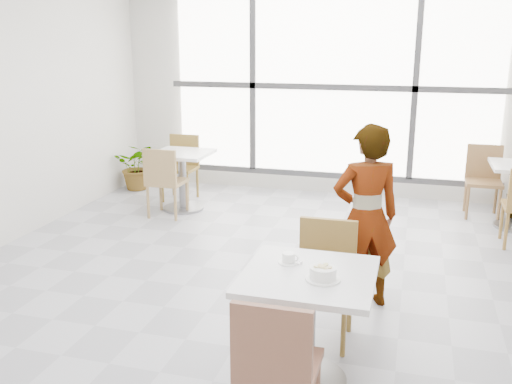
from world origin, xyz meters
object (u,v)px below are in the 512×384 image
(chair_far, at_px, (325,272))
(plant_left, at_px, (138,166))
(chair_near, at_px, (276,362))
(bg_chair_right_far, at_px, (484,176))
(bg_table_left, at_px, (182,172))
(main_table, at_px, (308,307))
(bg_chair_left_near, at_px, (164,178))
(coffee_cup, at_px, (289,259))
(oatmeal_bowl, at_px, (323,273))
(bg_chair_left_far, at_px, (182,163))
(person, at_px, (366,217))

(chair_far, height_order, plant_left, chair_far)
(chair_near, relative_size, bg_chair_right_far, 1.00)
(bg_table_left, bearing_deg, main_table, -55.80)
(bg_chair_left_near, bearing_deg, chair_near, 122.69)
(chair_near, relative_size, bg_table_left, 1.16)
(bg_chair_right_far, bearing_deg, coffee_cup, -111.42)
(main_table, bearing_deg, oatmeal_bowl, -38.22)
(oatmeal_bowl, distance_m, bg_table_left, 4.14)
(main_table, bearing_deg, plant_left, 128.78)
(bg_chair_left_far, bearing_deg, coffee_cup, -57.85)
(coffee_cup, bearing_deg, chair_far, 72.38)
(chair_near, relative_size, person, 0.58)
(chair_near, height_order, bg_chair_left_near, same)
(oatmeal_bowl, height_order, bg_chair_right_far, bg_chair_right_far)
(main_table, height_order, chair_far, chair_far)
(main_table, height_order, oatmeal_bowl, oatmeal_bowl)
(oatmeal_bowl, height_order, plant_left, oatmeal_bowl)
(person, xyz_separation_m, bg_chair_right_far, (1.19, 2.89, -0.25))
(person, height_order, bg_chair_right_far, person)
(bg_table_left, bearing_deg, chair_near, -60.75)
(chair_near, distance_m, bg_chair_right_far, 4.96)
(oatmeal_bowl, relative_size, plant_left, 0.31)
(person, bearing_deg, chair_near, 58.49)
(bg_table_left, bearing_deg, oatmeal_bowl, -55.28)
(bg_chair_right_far, distance_m, plant_left, 4.69)
(oatmeal_bowl, distance_m, person, 1.31)
(main_table, relative_size, chair_far, 0.92)
(chair_near, height_order, person, person)
(bg_chair_left_near, relative_size, bg_chair_left_far, 1.00)
(chair_far, height_order, person, person)
(chair_far, bearing_deg, oatmeal_bowl, -82.50)
(chair_near, height_order, plant_left, chair_near)
(chair_far, relative_size, bg_chair_left_far, 1.00)
(bg_chair_left_near, relative_size, plant_left, 1.27)
(bg_chair_left_near, bearing_deg, main_table, 128.45)
(oatmeal_bowl, bearing_deg, bg_chair_left_far, 123.45)
(coffee_cup, height_order, bg_chair_left_near, bg_chair_left_near)
(bg_chair_right_far, xyz_separation_m, plant_left, (-4.69, -0.05, -0.16))
(person, height_order, bg_chair_left_far, person)
(chair_far, xyz_separation_m, bg_chair_right_far, (1.41, 3.50, 0.00))
(plant_left, bearing_deg, chair_far, -46.46)
(person, relative_size, plant_left, 2.20)
(main_table, xyz_separation_m, oatmeal_bowl, (0.10, -0.08, 0.27))
(oatmeal_bowl, relative_size, coffee_cup, 1.32)
(chair_far, xyz_separation_m, oatmeal_bowl, (0.09, -0.70, 0.29))
(oatmeal_bowl, bearing_deg, main_table, 141.78)
(bg_chair_left_near, xyz_separation_m, plant_left, (-0.94, 1.14, -0.16))
(bg_chair_left_near, xyz_separation_m, bg_chair_right_far, (3.75, 1.19, 0.00))
(oatmeal_bowl, xyz_separation_m, plant_left, (-3.37, 4.15, -0.45))
(chair_near, height_order, chair_far, same)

